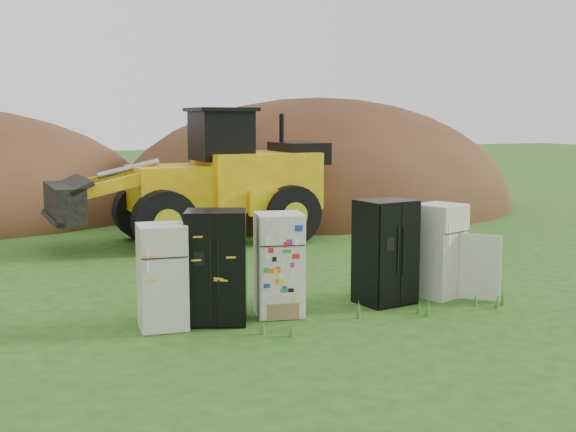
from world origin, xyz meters
The scene contains 8 objects.
ground centered at (0.00, 0.00, 0.00)m, with size 120.00×120.00×0.00m, color #1F5015.
fridge_leftmost centered at (-2.46, -0.02, 0.77)m, with size 0.68×0.65×1.54m, color silver, non-canonical shape.
fridge_black_side centered at (-1.64, -0.04, 0.85)m, with size 0.89×0.70×1.70m, color black, non-canonical shape.
fridge_sticker centered at (-0.62, -0.03, 0.80)m, with size 0.71×0.66×1.60m, color white, non-canonical shape.
fridge_black_right centered at (1.27, -0.04, 0.86)m, with size 0.86×0.72×1.72m, color black, non-canonical shape.
fridge_open_door centered at (2.36, -0.01, 0.80)m, with size 0.72×0.67×1.60m, color silver, non-canonical shape.
wheel_loader centered at (-0.10, 6.88, 1.65)m, with size 6.83×2.77×3.30m, color yellow, non-canonical shape.
dirt_mound_right centered at (5.59, 11.36, 0.00)m, with size 13.77×10.10×7.45m, color #422015.
Camera 1 is at (-4.84, -10.14, 3.04)m, focal length 45.00 mm.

